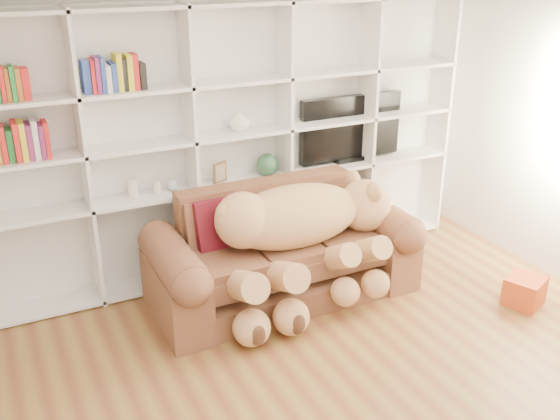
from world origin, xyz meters
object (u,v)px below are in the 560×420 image
teddy_bear (301,231)px  tv (351,129)px  gift_box (524,291)px  sofa (282,257)px

teddy_bear → tv: bearing=44.8°
gift_box → tv: 2.14m
gift_box → tv: size_ratio=0.28×
sofa → gift_box: (1.76, -1.05, -0.23)m
sofa → teddy_bear: bearing=-67.0°
sofa → gift_box: bearing=-30.9°
tv → teddy_bear: bearing=-138.9°
gift_box → tv: bearing=111.3°
teddy_bear → tv: tv is taller
teddy_bear → sofa: bearing=116.8°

